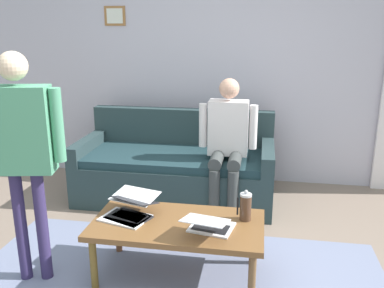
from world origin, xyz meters
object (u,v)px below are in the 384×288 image
object	(u,v)px
coffee_table	(178,228)
laptop_right	(131,211)
french_press	(245,207)
laptop_left	(209,225)
person_seated	(227,138)
laptop_center	(129,210)
person_standing	(21,141)
couch	(176,169)

from	to	relation	value
coffee_table	laptop_right	world-z (taller)	laptop_right
french_press	coffee_table	bearing A→B (deg)	14.34
laptop_left	person_seated	world-z (taller)	person_seated
laptop_left	person_seated	distance (m)	1.30
laptop_center	person_standing	size ratio (longest dim) A/B	0.28
coffee_table	person_seated	world-z (taller)	person_seated
couch	laptop_right	bearing A→B (deg)	88.10
person_seated	coffee_table	bearing A→B (deg)	78.59
couch	laptop_left	size ratio (longest dim) A/B	4.77
person_standing	laptop_center	bearing A→B (deg)	-159.32
laptop_left	laptop_center	bearing A→B (deg)	-12.40
couch	french_press	distance (m)	1.52
laptop_right	laptop_left	bearing A→B (deg)	168.34
couch	coffee_table	size ratio (longest dim) A/B	1.64
laptop_center	laptop_right	bearing A→B (deg)	146.78
laptop_center	person_standing	world-z (taller)	person_standing
laptop_center	coffee_table	bearing A→B (deg)	173.86
french_press	person_seated	size ratio (longest dim) A/B	0.18
laptop_center	person_seated	world-z (taller)	person_seated
couch	laptop_center	distance (m)	1.38
laptop_center	person_seated	size ratio (longest dim) A/B	0.34
coffee_table	french_press	bearing A→B (deg)	-165.66
couch	french_press	world-z (taller)	couch
laptop_right	french_press	bearing A→B (deg)	-173.59
laptop_left	laptop_right	distance (m)	0.60
laptop_right	couch	bearing A→B (deg)	-91.90
coffee_table	laptop_center	size ratio (longest dim) A/B	2.72
laptop_center	person_standing	distance (m)	0.87
laptop_right	person_standing	bearing A→B (deg)	19.21
laptop_left	laptop_center	world-z (taller)	laptop_left
coffee_table	person_standing	xyz separation A→B (m)	(1.00, 0.20, 0.65)
french_press	person_seated	xyz separation A→B (m)	(0.23, -1.06, 0.20)
french_press	person_standing	bearing A→B (deg)	12.25
person_standing	laptop_left	bearing A→B (deg)	-175.13
person_seated	couch	bearing A→B (deg)	-22.75
coffee_table	person_seated	xyz separation A→B (m)	(-0.24, -1.18, 0.35)
couch	laptop_center	xyz separation A→B (m)	(0.06, 1.37, 0.17)
laptop_center	laptop_right	distance (m)	0.02
couch	person_seated	xyz separation A→B (m)	(-0.54, 0.23, 0.42)
coffee_table	laptop_right	size ratio (longest dim) A/B	3.11
person_standing	couch	bearing A→B (deg)	-113.37
laptop_left	person_standing	size ratio (longest dim) A/B	0.26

